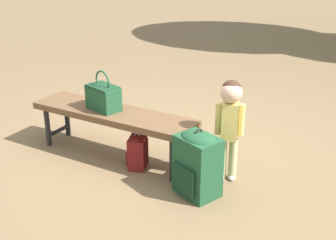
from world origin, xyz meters
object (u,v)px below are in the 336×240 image
Objects in this scene: backpack_large at (197,162)px; backpack_small at (137,150)px; child_standing at (230,115)px; park_bench at (113,117)px; handbag at (103,96)px.

backpack_large is 1.72× the size of backpack_small.
backpack_small is at bearing -174.50° from child_standing.
child_standing reaches higher than park_bench.
handbag is at bearing 158.34° from backpack_small.
park_bench is 4.47× the size of handbag.
backpack_small is (0.30, -0.14, -0.23)m from park_bench.
backpack_large is at bearing -22.95° from park_bench.
handbag is 1.19m from child_standing.
backpack_small is (0.39, -0.16, -0.41)m from handbag.
park_bench is 1.00m from backpack_large.
backpack_large reaches higher than park_bench.
backpack_large is at bearing -21.64° from handbag.
backpack_large is (-0.17, -0.32, -0.30)m from child_standing.
park_bench is 1.11m from child_standing.
park_bench is 4.96× the size of backpack_small.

